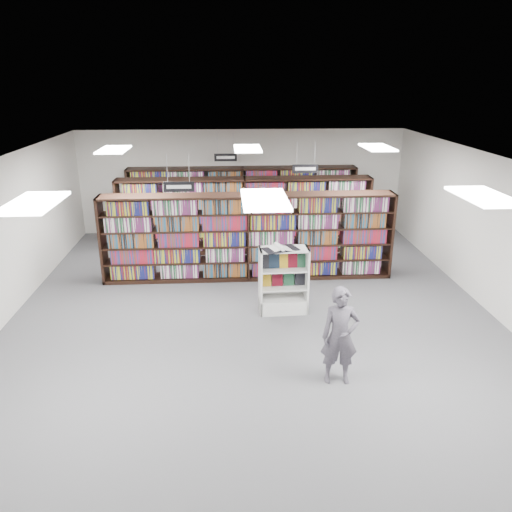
{
  "coord_description": "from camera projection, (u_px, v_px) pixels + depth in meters",
  "views": [
    {
      "loc": [
        -0.51,
        -9.46,
        4.7
      ],
      "look_at": [
        0.1,
        0.5,
        1.1
      ],
      "focal_mm": 35.0,
      "sensor_mm": 36.0,
      "label": 1
    }
  ],
  "objects": [
    {
      "name": "aisle_sign_left",
      "position": [
        179.0,
        186.0,
        10.5
      ],
      "size": [
        0.65,
        0.02,
        0.8
      ],
      "color": "#B2B2B7",
      "rests_on": "ceiling"
    },
    {
      "name": "bookshelf_row_mid",
      "position": [
        245.0,
        215.0,
        13.91
      ],
      "size": [
        7.0,
        0.6,
        2.1
      ],
      "color": "black",
      "rests_on": "floor"
    },
    {
      "name": "floor",
      "position": [
        253.0,
        313.0,
        10.51
      ],
      "size": [
        12.0,
        12.0,
        0.0
      ],
      "primitive_type": "plane",
      "color": "#4B4A4F",
      "rests_on": "ground"
    },
    {
      "name": "troffer_front_right",
      "position": [
        484.0,
        196.0,
        6.79
      ],
      "size": [
        0.6,
        1.2,
        0.04
      ],
      "primitive_type": "cube",
      "color": "white",
      "rests_on": "ceiling"
    },
    {
      "name": "bookshelf_row_far",
      "position": [
        243.0,
        201.0,
        15.51
      ],
      "size": [
        7.0,
        0.6,
        2.1
      ],
      "color": "black",
      "rests_on": "floor"
    },
    {
      "name": "wall_right",
      "position": [
        495.0,
        236.0,
        10.26
      ],
      "size": [
        0.1,
        12.0,
        3.2
      ],
      "primitive_type": "cube",
      "color": "silver",
      "rests_on": "ground"
    },
    {
      "name": "troffer_back_center",
      "position": [
        248.0,
        149.0,
        11.32
      ],
      "size": [
        0.6,
        1.2,
        0.04
      ],
      "primitive_type": "cube",
      "color": "white",
      "rests_on": "ceiling"
    },
    {
      "name": "wall_back",
      "position": [
        242.0,
        182.0,
        15.6
      ],
      "size": [
        10.0,
        0.1,
        3.2
      ],
      "primitive_type": "cube",
      "color": "silver",
      "rests_on": "ground"
    },
    {
      "name": "aisle_sign_center",
      "position": [
        226.0,
        157.0,
        14.32
      ],
      "size": [
        0.65,
        0.02,
        0.8
      ],
      "color": "#B2B2B7",
      "rests_on": "ceiling"
    },
    {
      "name": "wall_front",
      "position": [
        290.0,
        455.0,
        4.33
      ],
      "size": [
        10.0,
        0.1,
        3.2
      ],
      "primitive_type": "cube",
      "color": "silver",
      "rests_on": "ground"
    },
    {
      "name": "bookshelf_row_near",
      "position": [
        248.0,
        237.0,
        12.03
      ],
      "size": [
        7.0,
        0.6,
        2.1
      ],
      "color": "black",
      "rests_on": "floor"
    },
    {
      "name": "shopper",
      "position": [
        340.0,
        336.0,
        7.91
      ],
      "size": [
        0.62,
        0.43,
        1.64
      ],
      "primitive_type": "imported",
      "rotation": [
        0.0,
        0.0,
        -0.06
      ],
      "color": "#534D59",
      "rests_on": "floor"
    },
    {
      "name": "ceiling",
      "position": [
        252.0,
        161.0,
        9.42
      ],
      "size": [
        10.0,
        12.0,
        0.1
      ],
      "primitive_type": "cube",
      "color": "silver",
      "rests_on": "wall_back"
    },
    {
      "name": "open_book",
      "position": [
        280.0,
        248.0,
        10.06
      ],
      "size": [
        0.79,
        0.61,
        0.13
      ],
      "rotation": [
        0.0,
        0.0,
        0.34
      ],
      "color": "black",
      "rests_on": "endcap_display"
    },
    {
      "name": "troffer_front_center",
      "position": [
        265.0,
        200.0,
        6.62
      ],
      "size": [
        0.6,
        1.2,
        0.04
      ],
      "primitive_type": "cube",
      "color": "white",
      "rests_on": "ceiling"
    },
    {
      "name": "troffer_front_left",
      "position": [
        34.0,
        203.0,
        6.45
      ],
      "size": [
        0.6,
        1.2,
        0.04
      ],
      "primitive_type": "cube",
      "color": "white",
      "rests_on": "ceiling"
    },
    {
      "name": "troffer_back_left",
      "position": [
        114.0,
        150.0,
        11.14
      ],
      "size": [
        0.6,
        1.2,
        0.04
      ],
      "primitive_type": "cube",
      "color": "white",
      "rests_on": "ceiling"
    },
    {
      "name": "aisle_sign_right",
      "position": [
        305.0,
        168.0,
        12.55
      ],
      "size": [
        0.65,
        0.02,
        0.8
      ],
      "color": "#B2B2B7",
      "rests_on": "ceiling"
    },
    {
      "name": "endcap_display",
      "position": [
        283.0,
        290.0,
        10.48
      ],
      "size": [
        1.02,
        0.54,
        1.41
      ],
      "rotation": [
        0.0,
        0.0,
        0.03
      ],
      "color": "silver",
      "rests_on": "floor"
    },
    {
      "name": "troffer_back_right",
      "position": [
        377.0,
        147.0,
        11.49
      ],
      "size": [
        0.6,
        1.2,
        0.04
      ],
      "primitive_type": "cube",
      "color": "white",
      "rests_on": "ceiling"
    }
  ]
}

